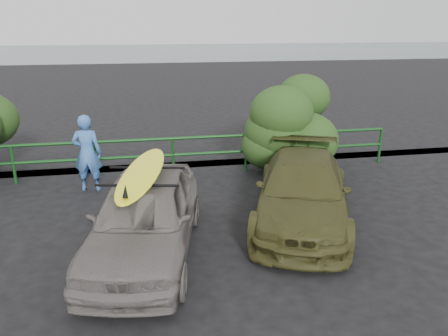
# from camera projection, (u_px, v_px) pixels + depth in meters

# --- Properties ---
(ground) EXTENTS (80.00, 80.00, 0.00)m
(ground) POSITION_uv_depth(u_px,v_px,m) (134.00, 280.00, 6.96)
(ground) COLOR black
(ocean) EXTENTS (200.00, 200.00, 0.00)m
(ocean) POSITION_uv_depth(u_px,v_px,m) (138.00, 51.00, 62.93)
(ocean) COLOR slate
(ocean) RESTS_ON ground
(guardrail) EXTENTS (14.00, 0.08, 1.04)m
(guardrail) POSITION_uv_depth(u_px,v_px,m) (135.00, 158.00, 11.46)
(guardrail) COLOR #124116
(guardrail) RESTS_ON ground
(shrub_right) EXTENTS (3.20, 2.40, 2.27)m
(shrub_right) POSITION_uv_depth(u_px,v_px,m) (310.00, 123.00, 12.60)
(shrub_right) COLOR #29481A
(shrub_right) RESTS_ON ground
(sedan) EXTENTS (2.49, 4.45, 1.43)m
(sedan) POSITION_uv_depth(u_px,v_px,m) (145.00, 216.00, 7.55)
(sedan) COLOR slate
(sedan) RESTS_ON ground
(olive_vehicle) EXTENTS (3.31, 4.84, 1.30)m
(olive_vehicle) POSITION_uv_depth(u_px,v_px,m) (302.00, 190.00, 8.89)
(olive_vehicle) COLOR #41401C
(olive_vehicle) RESTS_ON ground
(man) EXTENTS (0.73, 0.53, 1.88)m
(man) POSITION_uv_depth(u_px,v_px,m) (87.00, 153.00, 10.41)
(man) COLOR #3E6FBB
(man) RESTS_ON ground
(roof_rack) EXTENTS (1.50, 1.18, 0.04)m
(roof_rack) POSITION_uv_depth(u_px,v_px,m) (142.00, 176.00, 7.32)
(roof_rack) COLOR black
(roof_rack) RESTS_ON sedan
(surfboard) EXTENTS (1.16, 2.96, 0.09)m
(surfboard) POSITION_uv_depth(u_px,v_px,m) (142.00, 172.00, 7.30)
(surfboard) COLOR #FFFC1A
(surfboard) RESTS_ON roof_rack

